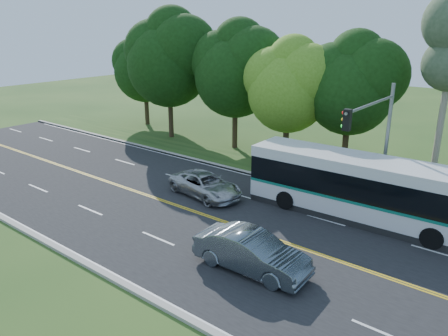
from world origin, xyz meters
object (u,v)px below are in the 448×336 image
Objects in this scene: traffic_signal at (376,133)px; transit_bus at (367,190)px; suv at (206,185)px; sedan at (251,252)px.

traffic_signal is 0.54× the size of transit_bus.
suv is (-8.81, -3.21, -3.96)m from traffic_signal.
sedan reaches higher than suv.
sedan is at bearing -117.71° from suv.
traffic_signal is at bearing -14.61° from sedan.
transit_bus is at bearing -84.12° from traffic_signal.
transit_bus reaches higher than suv.
suv is at bearing -159.96° from traffic_signal.
traffic_signal is at bearing 94.06° from transit_bus.
transit_bus is 2.54× the size of sedan.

